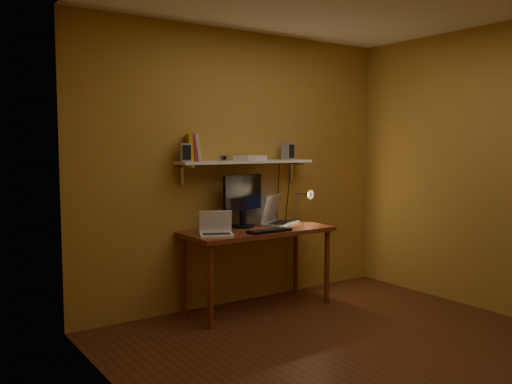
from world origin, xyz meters
TOP-DOWN VIEW (x-y plane):
  - room at (0.00, 0.00)m, footprint 3.44×3.24m
  - desk at (-0.03, 1.28)m, footprint 1.40×0.60m
  - wall_shelf at (-0.03, 1.47)m, footprint 1.40×0.25m
  - monitor at (-0.08, 1.45)m, footprint 0.52×0.30m
  - laptop at (0.30, 1.43)m, footprint 0.48×0.44m
  - netbook at (-0.52, 1.18)m, footprint 0.33×0.30m
  - keyboard at (-0.04, 1.08)m, footprint 0.43×0.17m
  - mouse at (0.16, 1.15)m, footprint 0.10×0.06m
  - desk_lamp at (0.63, 1.41)m, footprint 0.09×0.23m
  - speaker_left at (-0.67, 1.46)m, footprint 0.11×0.11m
  - speaker_right at (0.47, 1.48)m, footprint 0.11×0.11m
  - books at (-0.57, 1.50)m, footprint 0.17×0.18m
  - shelf_camera at (-0.31, 1.42)m, footprint 0.10×0.05m
  - router at (0.02, 1.47)m, footprint 0.32×0.26m

SIDE VIEW (x-z plane):
  - desk at x=-0.03m, z-range 0.29..1.04m
  - keyboard at x=-0.04m, z-range 0.75..0.77m
  - mouse at x=0.16m, z-range 0.75..0.79m
  - netbook at x=-0.52m, z-range 0.70..0.91m
  - laptop at x=0.30m, z-range 0.68..0.97m
  - desk_lamp at x=0.63m, z-range 0.77..1.15m
  - monitor at x=-0.08m, z-range 0.78..1.27m
  - room at x=0.00m, z-range -0.02..2.62m
  - wall_shelf at x=-0.03m, z-range 1.26..1.46m
  - router at x=0.02m, z-range 1.38..1.42m
  - shelf_camera at x=-0.31m, z-range 1.38..1.43m
  - speaker_left at x=-0.67m, z-range 1.38..1.54m
  - speaker_right at x=0.47m, z-range 1.38..1.55m
  - books at x=-0.57m, z-range 1.37..1.62m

